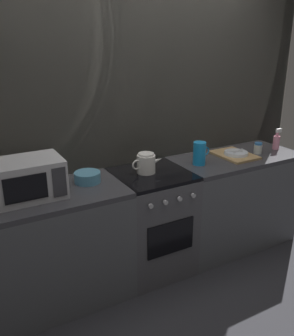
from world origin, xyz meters
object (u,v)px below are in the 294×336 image
(mixing_bowl, at_px, (87,177))
(spice_jar, at_px, (258,148))
(dish_pile, at_px, (235,154))
(kettle, at_px, (146,163))
(microwave, at_px, (29,178))
(stove_unit, at_px, (152,222))
(pitcher, at_px, (200,153))
(spray_bottle, at_px, (276,141))

(mixing_bowl, height_order, spice_jar, spice_jar)
(mixing_bowl, bearing_deg, dish_pile, -2.70)
(spice_jar, bearing_deg, kettle, 176.94)
(kettle, relative_size, dish_pile, 0.71)
(microwave, height_order, dish_pile, microwave)
(stove_unit, height_order, mixing_bowl, mixing_bowl)
(mixing_bowl, distance_m, dish_pile, 1.42)
(kettle, distance_m, dish_pile, 0.93)
(dish_pile, distance_m, spice_jar, 0.25)
(stove_unit, bearing_deg, kettle, 142.60)
(mixing_bowl, bearing_deg, stove_unit, -7.56)
(stove_unit, xyz_separation_m, pitcher, (0.46, -0.02, 0.55))
(kettle, xyz_separation_m, pitcher, (0.50, -0.05, 0.02))
(kettle, bearing_deg, dish_pile, -1.58)
(kettle, bearing_deg, microwave, -178.99)
(stove_unit, distance_m, pitcher, 0.72)
(stove_unit, xyz_separation_m, mixing_bowl, (-0.53, 0.07, 0.49))
(stove_unit, height_order, microwave, microwave)
(mixing_bowl, xyz_separation_m, spray_bottle, (1.92, -0.09, 0.04))
(dish_pile, bearing_deg, spice_jar, -8.54)
(kettle, xyz_separation_m, mixing_bowl, (-0.49, 0.04, -0.04))
(mixing_bowl, height_order, pitcher, pitcher)
(kettle, xyz_separation_m, spray_bottle, (1.43, -0.05, -0.00))
(kettle, relative_size, spice_jar, 2.71)
(mixing_bowl, xyz_separation_m, pitcher, (0.99, -0.09, 0.06))
(microwave, bearing_deg, pitcher, -1.21)
(kettle, height_order, spice_jar, kettle)
(stove_unit, distance_m, kettle, 0.53)
(microwave, xyz_separation_m, kettle, (0.93, 0.02, -0.05))
(spray_bottle, bearing_deg, microwave, 179.21)
(kettle, distance_m, pitcher, 0.50)
(spray_bottle, bearing_deg, spice_jar, -176.91)
(microwave, xyz_separation_m, pitcher, (1.43, -0.03, -0.03))
(kettle, height_order, mixing_bowl, kettle)
(microwave, bearing_deg, kettle, 1.01)
(mixing_bowl, relative_size, dish_pile, 0.50)
(microwave, bearing_deg, stove_unit, -0.72)
(microwave, relative_size, spray_bottle, 2.27)
(stove_unit, bearing_deg, microwave, 179.28)
(kettle, height_order, spray_bottle, spray_bottle)
(stove_unit, relative_size, kettle, 3.16)
(pitcher, bearing_deg, stove_unit, 177.76)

